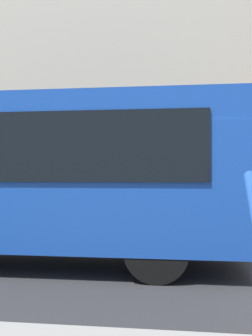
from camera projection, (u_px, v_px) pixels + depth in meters
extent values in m
plane|color=#2B2B2D|center=(208.00, 270.00, 7.69)|extent=(60.00, 60.00, 0.00)
cube|color=beige|center=(200.00, 42.00, 14.49)|extent=(28.00, 0.80, 12.00)
cube|color=#1947AD|center=(2.00, 172.00, 8.28)|extent=(9.00, 2.50, 2.60)
cylinder|color=black|center=(165.00, 232.00, 8.91)|extent=(1.00, 0.28, 1.00)
cylinder|color=black|center=(157.00, 251.00, 6.73)|extent=(1.00, 0.28, 1.00)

